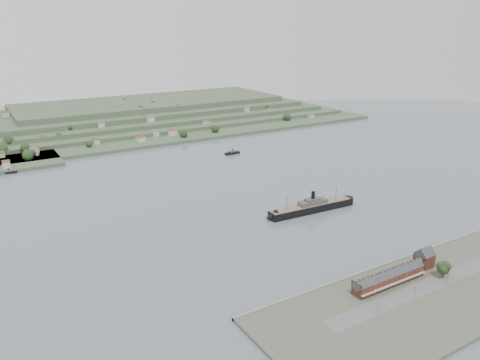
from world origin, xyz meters
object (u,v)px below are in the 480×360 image
terrace_row (389,277)px  steamship (309,208)px  fig_tree (444,268)px  tugboat (310,208)px  gabled_building (424,258)px

terrace_row → steamship: 125.14m
steamship → fig_tree: steamship is taller
terrace_row → fig_tree: size_ratio=5.07×
terrace_row → tugboat: terrace_row is taller
gabled_building → steamship: size_ratio=0.15×
terrace_row → gabled_building: size_ratio=3.95×
terrace_row → steamship: (34.80, 120.17, -2.79)m
tugboat → fig_tree: size_ratio=1.34×
gabled_building → tugboat: size_ratio=0.96×
steamship → gabled_building: bearing=-88.7°
terrace_row → gabled_building: (37.50, 4.02, 1.34)m
steamship → tugboat: (4.38, 3.46, -2.48)m
steamship → tugboat: steamship is taller
gabled_building → fig_tree: size_ratio=1.29×
steamship → tugboat: bearing=38.4°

